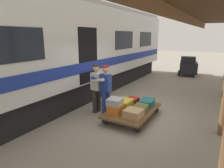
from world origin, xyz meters
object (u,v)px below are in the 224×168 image
Objects in this scene: train_car at (58,51)px; suitcase_yellow_case at (124,104)px; suitcase_tan_vintage at (133,114)px; porter_in_overalls at (105,89)px; suitcase_olive_duffel at (141,108)px; porter_by_door at (97,87)px; suitcase_red_plastic at (132,100)px; suitcase_gray_aluminum at (115,101)px; baggage_tug at (188,66)px; suitcase_orange_carryall at (116,109)px; luggage_cart at (132,110)px; suitcase_teal_softside at (147,103)px.

train_car reaches higher than suitcase_yellow_case.
suitcase_tan_vintage is 1.39m from porter_in_overalls.
suitcase_yellow_case is 0.83m from porter_in_overalls.
suitcase_olive_duffel is 1.68m from porter_by_door.
suitcase_yellow_case is (0.59, -0.58, 0.02)m from suitcase_tan_vintage.
porter_in_overalls reaches higher than suitcase_red_plastic.
suitcase_gray_aluminum is at bearing 86.06° from suitcase_yellow_case.
train_car is 3.50m from suitcase_yellow_case.
suitcase_red_plastic is at bearing 85.40° from baggage_tug.
train_car is 8.95× the size of baggage_tug.
suitcase_yellow_case is 0.58m from suitcase_orange_carryall.
suitcase_red_plastic is at bearing -173.00° from train_car.
suitcase_olive_duffel is at bearing -174.42° from porter_by_door.
suitcase_olive_duffel is at bearing -180.00° from luggage_cart.
porter_in_overalls is at bearing 175.68° from porter_by_door.
baggage_tug is at bearing -100.73° from porter_by_door.
suitcase_tan_vintage is 0.59m from suitcase_orange_carryall.
train_car reaches higher than luggage_cart.
suitcase_yellow_case is at bearing -90.00° from suitcase_orange_carryall.
suitcase_olive_duffel is 8.49m from baggage_tug.
suitcase_orange_carryall is at bearing 147.87° from porter_in_overalls.
suitcase_yellow_case is at bearing -93.94° from suitcase_gray_aluminum.
suitcase_gray_aluminum is at bearing 61.56° from suitcase_teal_softside.
suitcase_olive_duffel is at bearing 90.00° from suitcase_teal_softside.
suitcase_yellow_case reaches higher than suitcase_red_plastic.
luggage_cart is 1.25× the size of porter_in_overalls.
porter_in_overalls is at bearing 31.99° from suitcase_teal_softside.
porter_by_door reaches higher than suitcase_tan_vintage.
porter_in_overalls is at bearing 16.00° from suitcase_yellow_case.
baggage_tug is at bearing -94.60° from suitcase_red_plastic.
suitcase_teal_softside is 1.36× the size of suitcase_gray_aluminum.
suitcase_tan_vintage is at bearing 116.79° from suitcase_red_plastic.
train_car is 28.57× the size of suitcase_yellow_case.
baggage_tug reaches higher than suitcase_gray_aluminum.
baggage_tug is at bearing -90.29° from suitcase_tan_vintage.
suitcase_yellow_case is (0.59, -0.00, 0.04)m from suitcase_olive_duffel.
porter_by_door is (1.59, -0.43, 0.51)m from suitcase_tan_vintage.
suitcase_olive_duffel is at bearing -137.44° from suitcase_gray_aluminum.
suitcase_gray_aluminum reaches higher than suitcase_red_plastic.
suitcase_teal_softside is 0.36× the size of porter_in_overalls.
train_car is 34.15× the size of suitcase_orange_carryall.
luggage_cart is 0.33m from suitcase_olive_duffel.
luggage_cart is 1.47m from porter_by_door.
suitcase_yellow_case is 0.63m from suitcase_gray_aluminum.
train_car is 4.05m from suitcase_teal_softside.
suitcase_tan_vintage is (0.00, 1.17, 0.01)m from suitcase_teal_softside.
baggage_tug is at bearing -90.34° from suitcase_teal_softside.
baggage_tug reaches higher than suitcase_teal_softside.
suitcase_teal_softside is 0.58m from suitcase_olive_duffel.
porter_in_overalls is at bearing -32.13° from suitcase_orange_carryall.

